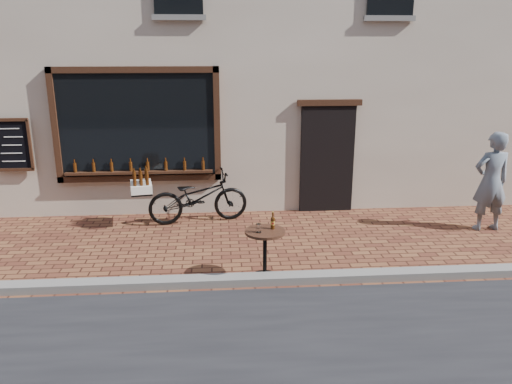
{
  "coord_description": "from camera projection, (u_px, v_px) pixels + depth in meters",
  "views": [
    {
      "loc": [
        -0.33,
        -6.42,
        3.35
      ],
      "look_at": [
        0.26,
        1.2,
        1.1
      ],
      "focal_mm": 35.0,
      "sensor_mm": 36.0,
      "label": 1
    }
  ],
  "objects": [
    {
      "name": "cargo_bicycle",
      "position": [
        196.0,
        197.0,
        9.71
      ],
      "size": [
        2.3,
        1.01,
        1.09
      ],
      "rotation": [
        0.0,
        0.0,
        1.75
      ],
      "color": "black",
      "rests_on": "ground"
    },
    {
      "name": "pedestrian",
      "position": [
        491.0,
        182.0,
        9.2
      ],
      "size": [
        0.7,
        0.48,
        1.87
      ],
      "primitive_type": "imported",
      "rotation": [
        0.0,
        0.0,
        3.19
      ],
      "color": "slate",
      "rests_on": "ground"
    },
    {
      "name": "bistro_table",
      "position": [
        265.0,
        244.0,
        7.32
      ],
      "size": [
        0.6,
        0.6,
        1.02
      ],
      "color": "black",
      "rests_on": "ground"
    },
    {
      "name": "ground",
      "position": [
        244.0,
        290.0,
        7.11
      ],
      "size": [
        90.0,
        90.0,
        0.0
      ],
      "primitive_type": "plane",
      "color": "#55281B",
      "rests_on": "ground"
    },
    {
      "name": "kerb",
      "position": [
        244.0,
        280.0,
        7.28
      ],
      "size": [
        90.0,
        0.25,
        0.12
      ],
      "primitive_type": "cube",
      "color": "slate",
      "rests_on": "ground"
    }
  ]
}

